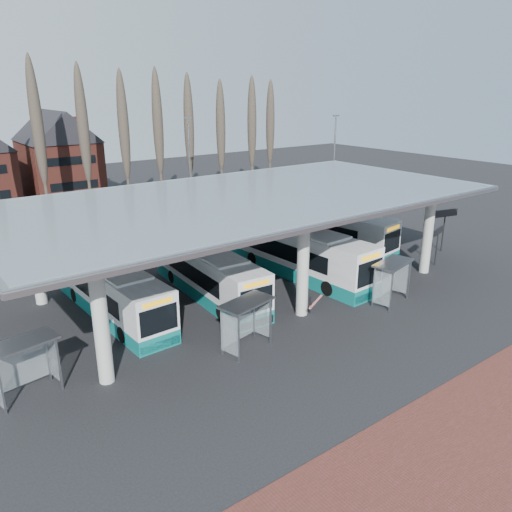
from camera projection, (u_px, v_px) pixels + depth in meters
ground at (331, 329)px, 27.96m from camera, size 140.00×140.00×0.00m
station_canopy at (247, 205)px, 32.21m from camera, size 32.00×16.00×6.34m
poplar_row at (102, 130)px, 50.17m from camera, size 45.10×1.10×14.50m
lamp_post_b at (190, 167)px, 49.37m from camera, size 0.80×0.16×10.17m
lamp_post_c at (334, 162)px, 52.76m from camera, size 0.80×0.16×10.17m
bus_0 at (112, 291)px, 29.42m from camera, size 2.92×11.44×3.15m
bus_1 at (208, 274)px, 32.14m from camera, size 3.14×11.47×3.15m
bus_2 at (298, 252)px, 35.70m from camera, size 3.33×12.75×3.51m
bus_3 at (325, 229)px, 41.67m from camera, size 4.50×12.51×3.40m
shelter_0 at (22, 356)px, 21.39m from camera, size 3.08×1.91×2.67m
shelter_1 at (245, 314)px, 25.34m from camera, size 3.14×2.04×2.68m
shelter_2 at (390, 273)px, 30.91m from camera, size 3.16×2.06×2.71m
info_sign_0 at (438, 234)px, 37.29m from camera, size 1.92×0.68×2.94m
info_sign_1 at (445, 216)px, 40.39m from camera, size 2.33×0.68×3.52m
barrier at (314, 303)px, 29.48m from camera, size 1.89×1.03×1.04m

